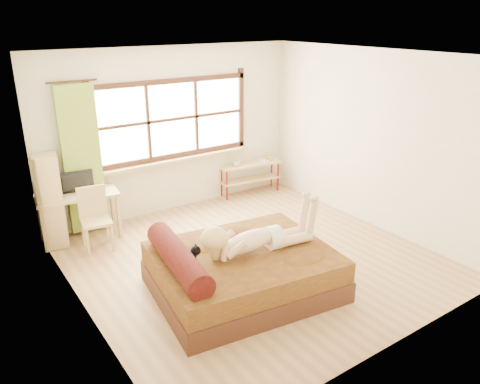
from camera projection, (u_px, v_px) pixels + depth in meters
floor at (252, 259)px, 6.43m from camera, size 4.50×4.50×0.00m
ceiling at (254, 55)px, 5.46m from camera, size 4.50×4.50×0.00m
wall_back at (173, 131)px, 7.68m from camera, size 4.50×0.00×4.50m
wall_front at (400, 228)px, 4.21m from camera, size 4.50×0.00×4.50m
wall_left at (74, 203)px, 4.76m from camera, size 0.00×4.50×4.50m
wall_right at (372, 140)px, 7.14m from camera, size 0.00×4.50×4.50m
window at (173, 122)px, 7.60m from camera, size 2.80×0.16×1.46m
curtain at (82, 160)px, 6.84m from camera, size 0.55×0.10×2.20m
bed at (240, 271)px, 5.59m from camera, size 2.27×1.92×0.79m
woman at (256, 227)px, 5.46m from camera, size 1.49×0.61×0.62m
kitten at (185, 256)px, 5.18m from camera, size 0.32×0.16×0.25m
desk at (78, 200)px, 6.80m from camera, size 1.20×0.67×0.71m
monitor at (75, 183)px, 6.74m from camera, size 0.55×0.14×0.32m
chair at (95, 214)px, 6.61m from camera, size 0.45×0.45×0.89m
pipe_shelf at (251, 171)px, 8.64m from camera, size 1.19×0.44×0.66m
cup at (237, 163)px, 8.40m from camera, size 0.15×0.15×0.10m
book at (259, 161)px, 8.68m from camera, size 0.19×0.25×0.02m
bookshelf at (50, 199)px, 6.67m from camera, size 0.44×0.64×1.35m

